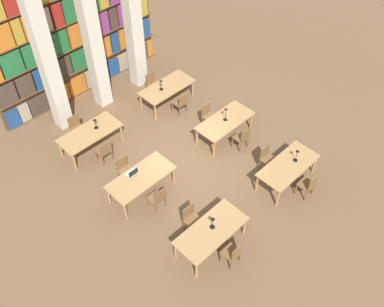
% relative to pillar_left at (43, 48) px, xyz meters
% --- Properties ---
extents(ground_plane, '(40.00, 40.00, 0.00)m').
position_rel_pillar_left_xyz_m(ground_plane, '(1.66, -4.27, -3.00)').
color(ground_plane, brown).
extents(bookshelf_bank, '(6.50, 0.35, 5.50)m').
position_rel_pillar_left_xyz_m(bookshelf_bank, '(1.65, 1.08, -0.25)').
color(bookshelf_bank, brown).
rests_on(bookshelf_bank, ground_plane).
extents(pillar_left, '(0.47, 0.47, 6.00)m').
position_rel_pillar_left_xyz_m(pillar_left, '(0.00, 0.00, 0.00)').
color(pillar_left, silver).
rests_on(pillar_left, ground_plane).
extents(pillar_center, '(0.47, 0.47, 6.00)m').
position_rel_pillar_left_xyz_m(pillar_center, '(1.66, 0.00, 0.00)').
color(pillar_center, silver).
rests_on(pillar_center, ground_plane).
extents(pillar_right, '(0.47, 0.47, 6.00)m').
position_rel_pillar_left_xyz_m(pillar_right, '(3.33, 0.00, 0.00)').
color(pillar_right, silver).
rests_on(pillar_right, ground_plane).
extents(reading_table_0, '(1.97, 0.91, 0.73)m').
position_rel_pillar_left_xyz_m(reading_table_0, '(0.08, -6.83, -2.35)').
color(reading_table_0, tan).
rests_on(reading_table_0, ground_plane).
extents(chair_0, '(0.42, 0.40, 0.88)m').
position_rel_pillar_left_xyz_m(chair_0, '(0.11, -7.57, -2.53)').
color(chair_0, brown).
rests_on(chair_0, ground_plane).
extents(chair_1, '(0.42, 0.40, 0.88)m').
position_rel_pillar_left_xyz_m(chair_1, '(0.11, -6.09, -2.53)').
color(chair_1, brown).
rests_on(chair_1, ground_plane).
extents(desk_lamp_0, '(0.14, 0.14, 0.41)m').
position_rel_pillar_left_xyz_m(desk_lamp_0, '(0.17, -6.79, -1.99)').
color(desk_lamp_0, black).
rests_on(desk_lamp_0, reading_table_0).
extents(reading_table_1, '(1.97, 0.91, 0.73)m').
position_rel_pillar_left_xyz_m(reading_table_1, '(3.28, -6.88, -2.35)').
color(reading_table_1, tan).
rests_on(reading_table_1, ground_plane).
extents(chair_2, '(0.42, 0.40, 0.88)m').
position_rel_pillar_left_xyz_m(chair_2, '(3.29, -7.62, -2.53)').
color(chair_2, brown).
rests_on(chair_2, ground_plane).
extents(chair_3, '(0.42, 0.40, 0.88)m').
position_rel_pillar_left_xyz_m(chair_3, '(3.29, -6.14, -2.53)').
color(chair_3, brown).
rests_on(chair_3, ground_plane).
extents(desk_lamp_1, '(0.14, 0.14, 0.45)m').
position_rel_pillar_left_xyz_m(desk_lamp_1, '(3.57, -6.91, -1.97)').
color(desk_lamp_1, black).
rests_on(desk_lamp_1, reading_table_1).
extents(reading_table_2, '(1.97, 0.91, 0.73)m').
position_rel_pillar_left_xyz_m(reading_table_2, '(-0.06, -4.21, -2.35)').
color(reading_table_2, tan).
rests_on(reading_table_2, ground_plane).
extents(chair_4, '(0.42, 0.40, 0.88)m').
position_rel_pillar_left_xyz_m(chair_4, '(-0.08, -4.95, -2.53)').
color(chair_4, brown).
rests_on(chair_4, ground_plane).
extents(chair_5, '(0.42, 0.40, 0.88)m').
position_rel_pillar_left_xyz_m(chair_5, '(-0.08, -3.47, -2.53)').
color(chair_5, brown).
rests_on(chair_5, ground_plane).
extents(laptop, '(0.32, 0.22, 0.21)m').
position_rel_pillar_left_xyz_m(laptop, '(-0.15, -3.95, -2.23)').
color(laptop, silver).
rests_on(laptop, reading_table_2).
extents(reading_table_3, '(1.97, 0.91, 0.73)m').
position_rel_pillar_left_xyz_m(reading_table_3, '(3.40, -4.29, -2.35)').
color(reading_table_3, tan).
rests_on(reading_table_3, ground_plane).
extents(chair_6, '(0.42, 0.40, 0.88)m').
position_rel_pillar_left_xyz_m(chair_6, '(3.42, -5.03, -2.53)').
color(chair_6, brown).
rests_on(chair_6, ground_plane).
extents(chair_7, '(0.42, 0.40, 0.88)m').
position_rel_pillar_left_xyz_m(chair_7, '(3.42, -3.55, -2.53)').
color(chair_7, brown).
rests_on(chair_7, ground_plane).
extents(desk_lamp_2, '(0.14, 0.14, 0.50)m').
position_rel_pillar_left_xyz_m(desk_lamp_2, '(3.42, -4.27, -1.93)').
color(desk_lamp_2, black).
rests_on(desk_lamp_2, reading_table_3).
extents(reading_table_4, '(1.97, 0.91, 0.73)m').
position_rel_pillar_left_xyz_m(reading_table_4, '(-0.02, -1.69, -2.35)').
color(reading_table_4, tan).
rests_on(reading_table_4, ground_plane).
extents(chair_8, '(0.42, 0.40, 0.88)m').
position_rel_pillar_left_xyz_m(chair_8, '(-0.05, -2.43, -2.53)').
color(chair_8, brown).
rests_on(chair_8, ground_plane).
extents(chair_9, '(0.42, 0.40, 0.88)m').
position_rel_pillar_left_xyz_m(chair_9, '(-0.05, -0.95, -2.53)').
color(chair_9, brown).
rests_on(chair_9, ground_plane).
extents(desk_lamp_3, '(0.14, 0.14, 0.39)m').
position_rel_pillar_left_xyz_m(desk_lamp_3, '(0.25, -1.67, -2.01)').
color(desk_lamp_3, black).
rests_on(desk_lamp_3, reading_table_4).
extents(reading_table_5, '(1.97, 0.91, 0.73)m').
position_rel_pillar_left_xyz_m(reading_table_5, '(3.25, -1.68, -2.35)').
color(reading_table_5, tan).
rests_on(reading_table_5, ground_plane).
extents(chair_10, '(0.42, 0.40, 0.88)m').
position_rel_pillar_left_xyz_m(chair_10, '(3.22, -2.42, -2.53)').
color(chair_10, brown).
rests_on(chair_10, ground_plane).
extents(chair_11, '(0.42, 0.40, 0.88)m').
position_rel_pillar_left_xyz_m(chair_11, '(3.22, -0.94, -2.53)').
color(chair_11, brown).
rests_on(chair_11, ground_plane).
extents(desk_lamp_4, '(0.14, 0.14, 0.42)m').
position_rel_pillar_left_xyz_m(desk_lamp_4, '(3.01, -1.67, -1.99)').
color(desk_lamp_4, black).
rests_on(desk_lamp_4, reading_table_5).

